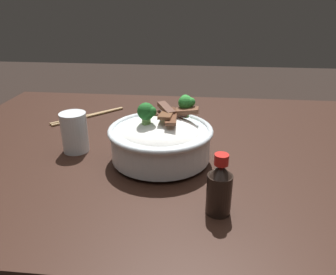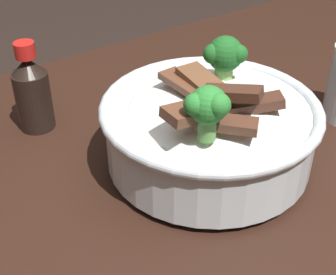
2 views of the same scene
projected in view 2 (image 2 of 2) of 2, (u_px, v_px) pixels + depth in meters
name	position (u px, v px, depth m)	size (l,w,h in m)	color
rice_bowl	(210.00, 124.00, 0.50)	(0.23, 0.23, 0.14)	silver
soy_sauce_bottle	(32.00, 92.00, 0.57)	(0.04, 0.04, 0.11)	black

